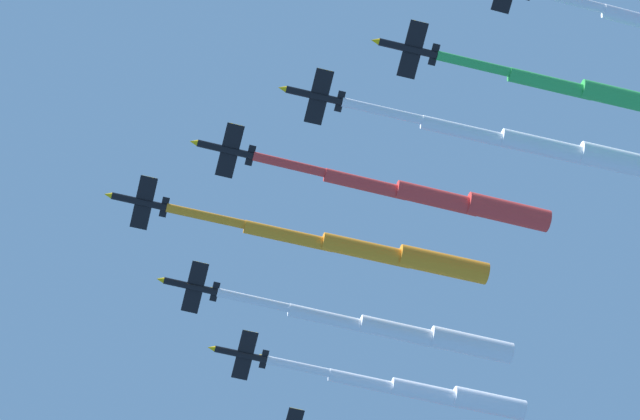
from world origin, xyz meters
The scene contains 6 objects.
jet_lead centered at (10.72, 0.72, 194.70)m, with size 55.62×32.21×4.32m.
jet_port_inner centered at (12.46, -13.29, 194.90)m, with size 51.90×29.66×4.24m.
jet_starboard_inner centered at (24.38, 7.67, 193.08)m, with size 53.33×30.44×4.32m.
jet_port_mid centered at (18.95, -30.74, 195.07)m, with size 55.45×32.33×4.20m.
jet_starboard_mid centered at (36.84, 14.64, 195.11)m, with size 49.18×28.63×4.31m.
jet_port_outer centered at (19.80, -44.60, 192.00)m, with size 50.39×29.55×4.21m.
Camera 1 is at (-77.45, -86.78, -13.69)m, focal length 86.62 mm.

